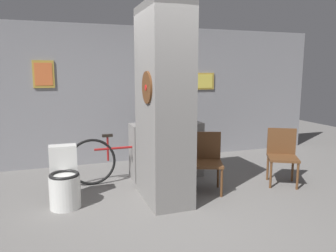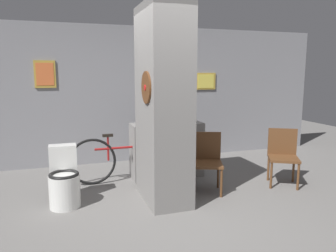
{
  "view_description": "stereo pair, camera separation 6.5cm",
  "coord_description": "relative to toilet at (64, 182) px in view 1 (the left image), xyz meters",
  "views": [
    {
      "loc": [
        -1.43,
        -3.61,
        1.74
      ],
      "look_at": [
        0.13,
        0.9,
        0.95
      ],
      "focal_mm": 35.0,
      "sensor_mm": 36.0,
      "label": 1
    },
    {
      "loc": [
        -1.37,
        -3.63,
        1.74
      ],
      "look_at": [
        0.13,
        0.9,
        0.95
      ],
      "focal_mm": 35.0,
      "sensor_mm": 36.0,
      "label": 2
    }
  ],
  "objects": [
    {
      "name": "bottle_tall",
      "position": [
        1.63,
        0.8,
        0.67
      ],
      "size": [
        0.09,
        0.09,
        0.25
      ],
      "color": "olive",
      "rests_on": "counter_shelf"
    },
    {
      "name": "counter_shelf",
      "position": [
        1.65,
        0.73,
        0.13
      ],
      "size": [
        1.18,
        0.44,
        0.91
      ],
      "color": "gray",
      "rests_on": "ground_plane"
    },
    {
      "name": "bicycle",
      "position": [
        0.93,
        0.69,
        0.06
      ],
      "size": [
        1.72,
        0.42,
        0.79
      ],
      "color": "black",
      "rests_on": "ground_plane"
    },
    {
      "name": "chair_by_doorway",
      "position": [
        3.26,
        -0.18,
        0.15
      ],
      "size": [
        0.6,
        0.6,
        0.86
      ],
      "rotation": [
        0.0,
        0.0,
        -0.51
      ],
      "color": "brown",
      "rests_on": "ground_plane"
    },
    {
      "name": "wall_back",
      "position": [
        1.37,
        1.93,
        0.98
      ],
      "size": [
        8.0,
        0.09,
        2.6
      ],
      "color": "gray",
      "rests_on": "ground_plane"
    },
    {
      "name": "ground_plane",
      "position": [
        1.37,
        -0.7,
        -0.32
      ],
      "size": [
        14.0,
        14.0,
        0.0
      ],
      "primitive_type": "plane",
      "color": "slate"
    },
    {
      "name": "toilet",
      "position": [
        0.0,
        0.0,
        0.0
      ],
      "size": [
        0.4,
        0.56,
        0.77
      ],
      "color": "silver",
      "rests_on": "ground_plane"
    },
    {
      "name": "chair_near_pillar",
      "position": [
        2.0,
        -0.08,
        0.15
      ],
      "size": [
        0.56,
        0.56,
        0.86
      ],
      "rotation": [
        0.0,
        0.0,
        -0.35
      ],
      "color": "brown",
      "rests_on": "ground_plane"
    },
    {
      "name": "pillar_center",
      "position": [
        1.3,
        -0.2,
        0.98
      ],
      "size": [
        0.57,
        1.0,
        2.6
      ],
      "color": "gray",
      "rests_on": "ground_plane"
    }
  ]
}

